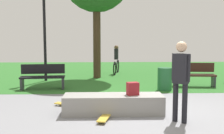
{
  "coord_description": "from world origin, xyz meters",
  "views": [
    {
      "loc": [
        -1.33,
        -6.84,
        1.92
      ],
      "look_at": [
        -1.07,
        0.88,
        1.07
      ],
      "focal_mm": 43.94,
      "sensor_mm": 36.0,
      "label": 1
    }
  ],
  "objects_px": {
    "park_bench_near_path": "(43,76)",
    "skateboard_by_ledge": "(105,117)",
    "cyclist_on_bicycle": "(116,62)",
    "skateboard_spare": "(68,104)",
    "trash_bin": "(165,79)",
    "lamp_post": "(44,25)",
    "concrete_ledge": "(113,104)",
    "skater_performing_trick": "(181,75)",
    "backpack_on_ledge": "(133,89)",
    "park_bench_by_oak": "(194,74)"
  },
  "relations": [
    {
      "from": "backpack_on_ledge",
      "to": "skateboard_spare",
      "type": "xyz_separation_m",
      "value": [
        -1.7,
        0.78,
        -0.57
      ]
    },
    {
      "from": "skater_performing_trick",
      "to": "park_bench_near_path",
      "type": "distance_m",
      "value": 5.74
    },
    {
      "from": "concrete_ledge",
      "to": "backpack_on_ledge",
      "type": "distance_m",
      "value": 0.63
    },
    {
      "from": "skateboard_spare",
      "to": "park_bench_near_path",
      "type": "xyz_separation_m",
      "value": [
        -1.26,
        2.61,
        0.42
      ]
    },
    {
      "from": "backpack_on_ledge",
      "to": "cyclist_on_bicycle",
      "type": "relative_size",
      "value": 0.18
    },
    {
      "from": "skateboard_by_ledge",
      "to": "skateboard_spare",
      "type": "xyz_separation_m",
      "value": [
        -1.0,
        1.28,
        0.0
      ]
    },
    {
      "from": "skater_performing_trick",
      "to": "lamp_post",
      "type": "xyz_separation_m",
      "value": [
        -4.24,
        6.02,
        1.35
      ]
    },
    {
      "from": "skater_performing_trick",
      "to": "trash_bin",
      "type": "relative_size",
      "value": 2.23
    },
    {
      "from": "skateboard_by_ledge",
      "to": "cyclist_on_bicycle",
      "type": "distance_m",
      "value": 8.12
    },
    {
      "from": "concrete_ledge",
      "to": "skateboard_spare",
      "type": "distance_m",
      "value": 1.44
    },
    {
      "from": "skateboard_spare",
      "to": "park_bench_by_oak",
      "type": "relative_size",
      "value": 0.5
    },
    {
      "from": "trash_bin",
      "to": "cyclist_on_bicycle",
      "type": "bearing_deg",
      "value": 108.48
    },
    {
      "from": "concrete_ledge",
      "to": "cyclist_on_bicycle",
      "type": "height_order",
      "value": "cyclist_on_bicycle"
    },
    {
      "from": "concrete_ledge",
      "to": "park_bench_by_oak",
      "type": "height_order",
      "value": "park_bench_by_oak"
    },
    {
      "from": "skateboard_by_ledge",
      "to": "lamp_post",
      "type": "relative_size",
      "value": 0.21
    },
    {
      "from": "concrete_ledge",
      "to": "skateboard_by_ledge",
      "type": "distance_m",
      "value": 0.6
    },
    {
      "from": "trash_bin",
      "to": "skateboard_by_ledge",
      "type": "bearing_deg",
      "value": -121.99
    },
    {
      "from": "trash_bin",
      "to": "park_bench_near_path",
      "type": "bearing_deg",
      "value": 175.08
    },
    {
      "from": "skateboard_spare",
      "to": "concrete_ledge",
      "type": "bearing_deg",
      "value": -31.44
    },
    {
      "from": "skateboard_by_ledge",
      "to": "cyclist_on_bicycle",
      "type": "height_order",
      "value": "cyclist_on_bicycle"
    },
    {
      "from": "skateboard_spare",
      "to": "cyclist_on_bicycle",
      "type": "relative_size",
      "value": 0.46
    },
    {
      "from": "backpack_on_ledge",
      "to": "park_bench_by_oak",
      "type": "relative_size",
      "value": 0.19
    },
    {
      "from": "backpack_on_ledge",
      "to": "trash_bin",
      "type": "relative_size",
      "value": 0.39
    },
    {
      "from": "skateboard_spare",
      "to": "trash_bin",
      "type": "relative_size",
      "value": 1.0
    },
    {
      "from": "cyclist_on_bicycle",
      "to": "backpack_on_ledge",
      "type": "bearing_deg",
      "value": -89.71
    },
    {
      "from": "lamp_post",
      "to": "trash_bin",
      "type": "bearing_deg",
      "value": -25.76
    },
    {
      "from": "concrete_ledge",
      "to": "skater_performing_trick",
      "type": "bearing_deg",
      "value": -27.16
    },
    {
      "from": "park_bench_near_path",
      "to": "concrete_ledge",
      "type": "bearing_deg",
      "value": -53.55
    },
    {
      "from": "park_bench_by_oak",
      "to": "skateboard_spare",
      "type": "bearing_deg",
      "value": -146.55
    },
    {
      "from": "park_bench_near_path",
      "to": "cyclist_on_bicycle",
      "type": "relative_size",
      "value": 0.91
    },
    {
      "from": "skateboard_spare",
      "to": "lamp_post",
      "type": "bearing_deg",
      "value": 108.94
    },
    {
      "from": "skater_performing_trick",
      "to": "backpack_on_ledge",
      "type": "bearing_deg",
      "value": 143.83
    },
    {
      "from": "backpack_on_ledge",
      "to": "cyclist_on_bicycle",
      "type": "xyz_separation_m",
      "value": [
        -0.04,
        7.58,
        -0.0
      ]
    },
    {
      "from": "backpack_on_ledge",
      "to": "lamp_post",
      "type": "height_order",
      "value": "lamp_post"
    },
    {
      "from": "park_bench_near_path",
      "to": "trash_bin",
      "type": "height_order",
      "value": "park_bench_near_path"
    },
    {
      "from": "park_bench_near_path",
      "to": "cyclist_on_bicycle",
      "type": "bearing_deg",
      "value": 55.05
    },
    {
      "from": "backpack_on_ledge",
      "to": "cyclist_on_bicycle",
      "type": "height_order",
      "value": "cyclist_on_bicycle"
    },
    {
      "from": "skater_performing_trick",
      "to": "park_bench_near_path",
      "type": "height_order",
      "value": "skater_performing_trick"
    },
    {
      "from": "concrete_ledge",
      "to": "park_bench_near_path",
      "type": "height_order",
      "value": "park_bench_near_path"
    },
    {
      "from": "backpack_on_ledge",
      "to": "skater_performing_trick",
      "type": "height_order",
      "value": "skater_performing_trick"
    },
    {
      "from": "skateboard_spare",
      "to": "lamp_post",
      "type": "distance_m",
      "value": 5.33
    },
    {
      "from": "skateboard_by_ledge",
      "to": "park_bench_by_oak",
      "type": "bearing_deg",
      "value": 50.5
    },
    {
      "from": "park_bench_by_oak",
      "to": "lamp_post",
      "type": "relative_size",
      "value": 0.41
    },
    {
      "from": "backpack_on_ledge",
      "to": "skater_performing_trick",
      "type": "distance_m",
      "value": 1.3
    },
    {
      "from": "concrete_ledge",
      "to": "skater_performing_trick",
      "type": "relative_size",
      "value": 1.36
    },
    {
      "from": "park_bench_by_oak",
      "to": "backpack_on_ledge",
      "type": "bearing_deg",
      "value": -126.74
    },
    {
      "from": "concrete_ledge",
      "to": "trash_bin",
      "type": "xyz_separation_m",
      "value": [
        1.97,
        2.98,
        0.17
      ]
    },
    {
      "from": "skater_performing_trick",
      "to": "skateboard_by_ledge",
      "type": "bearing_deg",
      "value": 172.46
    },
    {
      "from": "park_bench_near_path",
      "to": "skateboard_by_ledge",
      "type": "bearing_deg",
      "value": -59.84
    },
    {
      "from": "lamp_post",
      "to": "cyclist_on_bicycle",
      "type": "distance_m",
      "value": 4.33
    }
  ]
}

